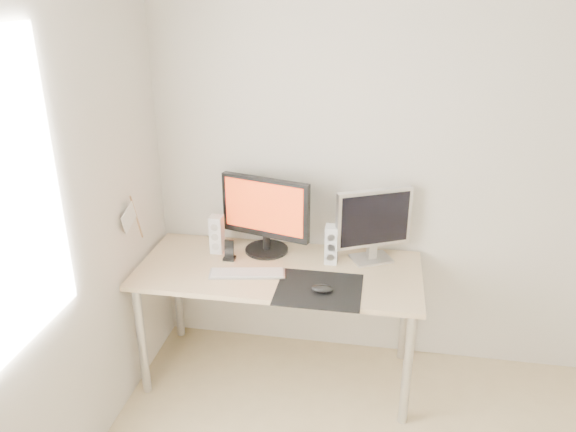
{
  "coord_description": "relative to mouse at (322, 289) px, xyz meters",
  "views": [
    {
      "loc": [
        -0.4,
        -1.39,
        2.23
      ],
      "look_at": [
        -0.9,
        1.49,
        1.01
      ],
      "focal_mm": 35.0,
      "sensor_mm": 36.0,
      "label": 1
    }
  ],
  "objects": [
    {
      "name": "keyboard",
      "position": [
        -0.43,
        0.13,
        -0.02
      ],
      "size": [
        0.43,
        0.19,
        0.02
      ],
      "color": "#B4B4B7",
      "rests_on": "desk"
    },
    {
      "name": "second_monitor",
      "position": [
        0.24,
        0.42,
        0.22
      ],
      "size": [
        0.42,
        0.24,
        0.43
      ],
      "color": "silver",
      "rests_on": "desk"
    },
    {
      "name": "phone_dock",
      "position": [
        -0.58,
        0.29,
        0.01
      ],
      "size": [
        0.07,
        0.06,
        0.12
      ],
      "color": "black",
      "rests_on": "desk"
    },
    {
      "name": "main_monitor",
      "position": [
        -0.39,
        0.42,
        0.23
      ],
      "size": [
        0.54,
        0.32,
        0.47
      ],
      "color": "black",
      "rests_on": "desk"
    },
    {
      "name": "desk",
      "position": [
        -0.27,
        0.23,
        -0.1
      ],
      "size": [
        1.6,
        0.7,
        0.73
      ],
      "color": "#D1B587",
      "rests_on": "ground"
    },
    {
      "name": "speaker_left",
      "position": [
        -0.68,
        0.37,
        0.09
      ],
      "size": [
        0.07,
        0.09,
        0.23
      ],
      "color": "white",
      "rests_on": "desk"
    },
    {
      "name": "pennant",
      "position": [
        -1.06,
        0.08,
        0.29
      ],
      "size": [
        0.01,
        0.23,
        0.29
      ],
      "color": "#A57F54",
      "rests_on": "wall_left"
    },
    {
      "name": "mouse",
      "position": [
        0.0,
        0.0,
        0.0
      ],
      "size": [
        0.12,
        0.07,
        0.04
      ],
      "primitive_type": "ellipsoid",
      "color": "black",
      "rests_on": "mousepad"
    },
    {
      "name": "wall_back",
      "position": [
        0.66,
        0.6,
        0.5
      ],
      "size": [
        3.5,
        0.0,
        3.5
      ],
      "primitive_type": "plane",
      "rotation": [
        1.57,
        0.0,
        0.0
      ],
      "color": "silver",
      "rests_on": "ground"
    },
    {
      "name": "mousepad",
      "position": [
        -0.02,
        0.03,
        -0.02
      ],
      "size": [
        0.45,
        0.4,
        0.0
      ],
      "primitive_type": "cube",
      "color": "black",
      "rests_on": "desk"
    },
    {
      "name": "speaker_right",
      "position": [
        0.01,
        0.35,
        0.09
      ],
      "size": [
        0.07,
        0.09,
        0.23
      ],
      "color": "white",
      "rests_on": "desk"
    }
  ]
}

